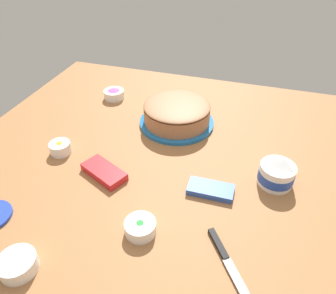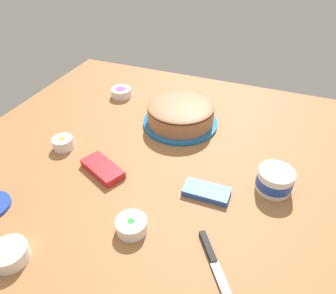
{
  "view_description": "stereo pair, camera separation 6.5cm",
  "coord_description": "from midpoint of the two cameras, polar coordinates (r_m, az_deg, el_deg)",
  "views": [
    {
      "loc": [
        -0.25,
        0.73,
        0.72
      ],
      "look_at": [
        0.01,
        -0.11,
        0.04
      ],
      "focal_mm": 33.57,
      "sensor_mm": 36.0,
      "label": 1
    },
    {
      "loc": [
        -0.31,
        0.71,
        0.72
      ],
      "look_at": [
        0.01,
        -0.11,
        0.04
      ],
      "focal_mm": 33.57,
      "sensor_mm": 36.0,
      "label": 2
    }
  ],
  "objects": [
    {
      "name": "sprinkle_bowl_green",
      "position": [
        0.89,
        -7.21,
        -14.25
      ],
      "size": [
        0.09,
        0.09,
        0.04
      ],
      "color": "white",
      "rests_on": "ground_plane"
    },
    {
      "name": "spreading_knife",
      "position": [
        0.85,
        8.29,
        -19.57
      ],
      "size": [
        0.15,
        0.2,
        0.01
      ],
      "color": "silver",
      "rests_on": "ground_plane"
    },
    {
      "name": "candy_box_lower",
      "position": [
        1.0,
        5.88,
        -7.73
      ],
      "size": [
        0.14,
        0.07,
        0.02
      ],
      "primitive_type": "cube",
      "rotation": [
        0.0,
        0.0,
        0.01
      ],
      "color": "#2D51B2",
      "rests_on": "ground_plane"
    },
    {
      "name": "sprinkle_bowl_orange",
      "position": [
        1.21,
        -20.45,
        -0.08
      ],
      "size": [
        0.08,
        0.08,
        0.04
      ],
      "color": "white",
      "rests_on": "ground_plane"
    },
    {
      "name": "ground_plane",
      "position": [
        1.06,
        -2.81,
        -5.17
      ],
      "size": [
        1.54,
        1.54,
        0.0
      ],
      "primitive_type": "plane",
      "color": "#936038"
    },
    {
      "name": "frosted_cake",
      "position": [
        1.27,
        0.15,
        6.0
      ],
      "size": [
        0.3,
        0.3,
        0.1
      ],
      "color": "#1E6BB2",
      "rests_on": "ground_plane"
    },
    {
      "name": "candy_box_upper",
      "position": [
        1.08,
        -13.24,
        -4.45
      ],
      "size": [
        0.17,
        0.13,
        0.03
      ],
      "primitive_type": "cube",
      "rotation": [
        0.0,
        0.0,
        -0.43
      ],
      "color": "red",
      "rests_on": "ground_plane"
    },
    {
      "name": "sprinkle_bowl_pink",
      "position": [
        0.91,
        -27.58,
        -18.41
      ],
      "size": [
        0.1,
        0.1,
        0.04
      ],
      "color": "white",
      "rests_on": "ground_plane"
    },
    {
      "name": "frosting_tub",
      "position": [
        1.05,
        17.42,
        -4.79
      ],
      "size": [
        0.11,
        0.11,
        0.07
      ],
      "color": "white",
      "rests_on": "ground_plane"
    },
    {
      "name": "sprinkle_bowl_rainbow",
      "position": [
        1.5,
        -11.02,
        9.46
      ],
      "size": [
        0.09,
        0.09,
        0.04
      ],
      "color": "white",
      "rests_on": "ground_plane"
    }
  ]
}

